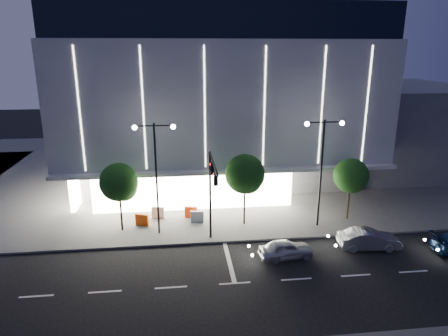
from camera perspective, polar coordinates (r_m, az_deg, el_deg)
name	(u,v)px	position (r m, az deg, el deg)	size (l,w,h in m)	color
ground	(202,273)	(27.32, -3.21, -14.69)	(160.00, 160.00, 0.00)	black
sidewalk_museum	(230,167)	(49.77, 0.83, 0.12)	(70.00, 40.00, 0.15)	#474747
museum	(214,94)	(46.09, -1.38, 10.47)	(30.00, 25.80, 18.00)	#4C4C51
annex_building	(394,125)	(55.36, 23.07, 5.72)	(16.00, 20.00, 10.00)	#4C4C51
traffic_mast	(212,184)	(28.28, -1.77, -2.30)	(0.33, 5.89, 7.07)	black
street_lamp_west	(156,163)	(30.51, -9.72, 0.72)	(3.16, 0.36, 9.00)	black
street_lamp_east	(322,158)	(32.46, 13.84, 1.43)	(3.16, 0.36, 9.00)	black
tree_left	(119,184)	(32.35, -14.74, -2.25)	(3.02, 3.02, 5.72)	black
tree_mid	(245,176)	(32.33, 3.03, -1.16)	(3.25, 3.25, 6.15)	black
tree_right	(351,177)	(35.07, 17.69, -1.29)	(2.91, 2.91, 5.51)	black
car_lead	(286,249)	(29.01, 8.86, -11.39)	(1.57, 3.90, 1.33)	#B4B5BC
car_second	(369,239)	(31.72, 19.98, -9.55)	(1.56, 4.48, 1.48)	#9CA0A4
barrier_a	(142,220)	(33.94, -11.64, -7.26)	(1.10, 0.25, 1.00)	#FA4D0D
barrier_b	(158,212)	(35.17, -9.41, -6.27)	(1.10, 0.25, 1.00)	silver
barrier_c	(191,212)	(34.85, -4.74, -6.31)	(1.10, 0.25, 1.00)	red
barrier_d	(197,217)	(33.92, -3.86, -6.95)	(1.10, 0.25, 1.00)	silver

